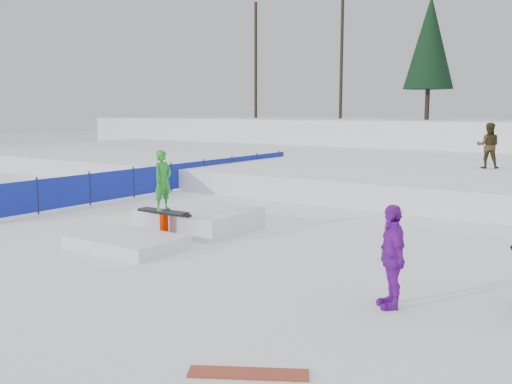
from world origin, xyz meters
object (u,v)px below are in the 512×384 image
Objects in this scene: walker_olive at (488,146)px; spectator_purple at (392,256)px; safety_fence at (171,177)px; jib_rail_feature at (180,222)px.

spectator_purple is at bearing 83.98° from walker_olive.
walker_olive is at bearing 37.99° from safety_fence.
walker_olive is at bearing 71.59° from jib_rail_feature.
safety_fence is 9.89× the size of spectator_purple.
walker_olive is (9.58, 7.48, 1.13)m from safety_fence.
spectator_purple reaches higher than safety_fence.
safety_fence is at bearing 134.45° from jib_rail_feature.
walker_olive reaches higher than jib_rail_feature.
jib_rail_feature is (-4.29, -12.88, -1.38)m from walker_olive.
walker_olive is at bearing 149.41° from spectator_purple.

